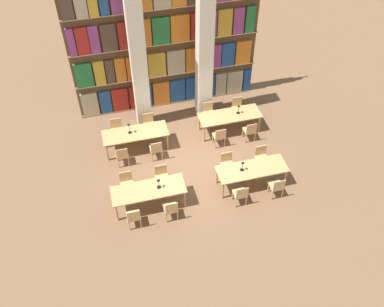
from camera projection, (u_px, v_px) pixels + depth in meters
name	position (u px, v px, depth m)	size (l,w,h in m)	color
ground_plane	(191.00, 165.00, 15.24)	(40.00, 40.00, 0.00)	brown
bookshelf_bank	(166.00, 47.00, 15.91)	(7.13, 0.35, 5.50)	brown
pillar_left	(138.00, 57.00, 14.72)	(0.54, 0.54, 6.00)	silver
pillar_center	(205.00, 47.00, 15.14)	(0.54, 0.54, 6.00)	silver
reading_table_0	(148.00, 191.00, 13.48)	(2.34, 0.84, 0.78)	tan
chair_0	(134.00, 217.00, 13.05)	(0.42, 0.40, 0.88)	tan
chair_1	(127.00, 183.00, 14.01)	(0.42, 0.40, 0.88)	tan
chair_2	(171.00, 209.00, 13.26)	(0.42, 0.40, 0.88)	tan
chair_3	(162.00, 176.00, 14.22)	(0.42, 0.40, 0.88)	tan
desk_lamp_0	(159.00, 182.00, 13.30)	(0.14, 0.14, 0.39)	black
reading_table_1	(252.00, 170.00, 14.11)	(2.34, 0.84, 0.78)	tan
chair_4	(241.00, 194.00, 13.68)	(0.42, 0.40, 0.88)	tan
chair_5	(227.00, 163.00, 14.64)	(0.42, 0.40, 0.88)	tan
chair_6	(277.00, 187.00, 13.90)	(0.42, 0.40, 0.88)	tan
chair_7	(261.00, 157.00, 14.86)	(0.42, 0.40, 0.88)	tan
desk_lamp_1	(243.00, 164.00, 13.82)	(0.14, 0.14, 0.40)	black
reading_table_2	(135.00, 134.00, 15.34)	(2.34, 0.84, 0.78)	tan
chair_8	(122.00, 155.00, 14.91)	(0.42, 0.40, 0.88)	tan
chair_9	(117.00, 129.00, 15.87)	(0.42, 0.40, 0.88)	tan
chair_10	(156.00, 149.00, 15.12)	(0.42, 0.40, 0.88)	tan
chair_11	(149.00, 124.00, 16.08)	(0.42, 0.40, 0.88)	tan
desk_lamp_2	(129.00, 126.00, 15.07)	(0.14, 0.14, 0.45)	black
reading_table_3	(230.00, 117.00, 16.03)	(2.34, 0.84, 0.78)	tan
chair_12	(219.00, 136.00, 15.60)	(0.42, 0.40, 0.88)	tan
chair_13	(209.00, 112.00, 16.56)	(0.42, 0.40, 0.88)	tan
chair_14	(250.00, 131.00, 15.81)	(0.42, 0.40, 0.88)	tan
chair_15	(238.00, 107.00, 16.77)	(0.42, 0.40, 0.88)	tan
desk_lamp_3	(239.00, 108.00, 15.86)	(0.14, 0.14, 0.39)	black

